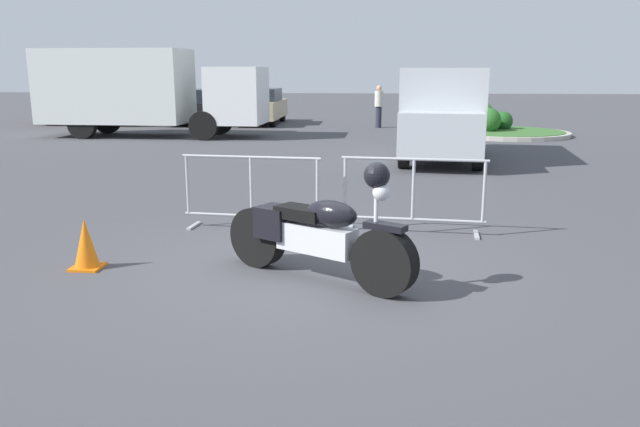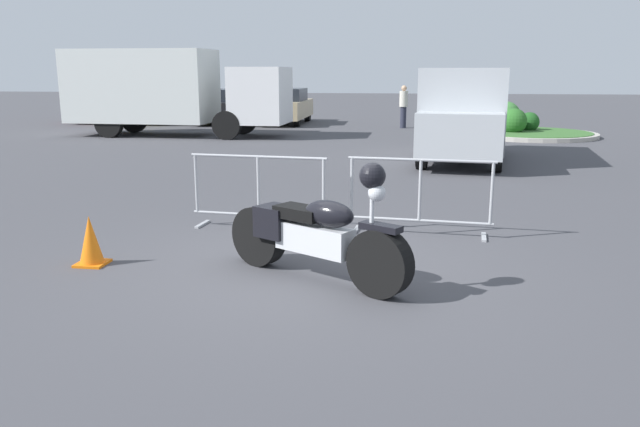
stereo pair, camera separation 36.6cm
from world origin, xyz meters
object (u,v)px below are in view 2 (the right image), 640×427
crowd_barrier_far (420,196)px  parked_car_black (222,106)px  box_truck (166,89)px  parked_car_yellow (162,106)px  motorcycle (315,234)px  delivery_van (464,111)px  parked_car_tan (285,106)px  parked_car_maroon (105,106)px  traffic_cone (91,241)px  crowd_barrier_near (259,191)px  pedestrian (404,105)px

crowd_barrier_far → parked_car_black: parked_car_black is taller
box_truck → parked_car_yellow: box_truck is taller
motorcycle → delivery_van: (2.31, 9.95, 0.72)m
parked_car_yellow → parked_car_tan: 5.59m
crowd_barrier_far → box_truck: bearing=124.4°
parked_car_black → parked_car_maroon: bearing=87.4°
delivery_van → traffic_cone: bearing=-20.4°
crowd_barrier_far → parked_car_black: 20.16m
motorcycle → parked_car_yellow: (-10.07, 20.47, 0.20)m
crowd_barrier_near → pedestrian: pedestrian is taller
parked_car_tan → traffic_cone: parked_car_tan is taller
crowd_barrier_near → parked_car_yellow: size_ratio=0.48×
parked_car_tan → pedestrian: bearing=-106.1°
crowd_barrier_far → parked_car_black: (-8.42, 18.32, 0.20)m
box_truck → parked_car_yellow: 6.25m
box_truck → parked_car_maroon: bearing=133.4°
crowd_barrier_near → parked_car_tan: size_ratio=0.45×
parked_car_black → pedestrian: pedestrian is taller
crowd_barrier_near → parked_car_maroon: 21.90m
parked_car_black → parked_car_tan: 2.80m
crowd_barrier_near → delivery_van: delivery_van is taller
box_truck → pedestrian: bearing=28.6°
delivery_van → pedestrian: 9.32m
motorcycle → parked_car_tan: (-4.48, 20.52, 0.25)m
parked_car_tan → pedestrian: 5.32m
delivery_van → pedestrian: (-1.66, 9.16, -0.32)m
crowd_barrier_near → parked_car_maroon: size_ratio=0.49×
box_truck → traffic_cone: bearing=-70.6°
motorcycle → parked_car_black: size_ratio=0.49×
box_truck → delivery_van: bearing=-25.2°
delivery_van → pedestrian: size_ratio=3.07×
parked_car_black → motorcycle: bearing=-161.2°
crowd_barrier_far → delivery_van: size_ratio=0.39×
parked_car_black → box_truck: bearing=176.2°
parked_car_yellow → traffic_cone: 21.64m
crowd_barrier_far → traffic_cone: crowd_barrier_far is taller
crowd_barrier_near → parked_car_yellow: parked_car_yellow is taller
crowd_barrier_near → traffic_cone: 2.52m
parked_car_yellow → parked_car_black: bearing=-91.6°
parked_car_tan → box_truck: bearing=150.8°
parked_car_maroon → parked_car_tan: bearing=-91.5°
parked_car_black → pedestrian: (7.93, -1.32, 0.17)m
box_truck → parked_car_maroon: size_ratio=1.88×
crowd_barrier_near → parked_car_maroon: parked_car_maroon is taller
parked_car_maroon → crowd_barrier_far: bearing=-143.7°
delivery_van → parked_car_maroon: delivery_van is taller
delivery_van → pedestrian: bearing=-163.1°
pedestrian → parked_car_maroon: bearing=164.0°
motorcycle → crowd_barrier_near: motorcycle is taller
parked_car_maroon → parked_car_black: parked_car_black is taller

